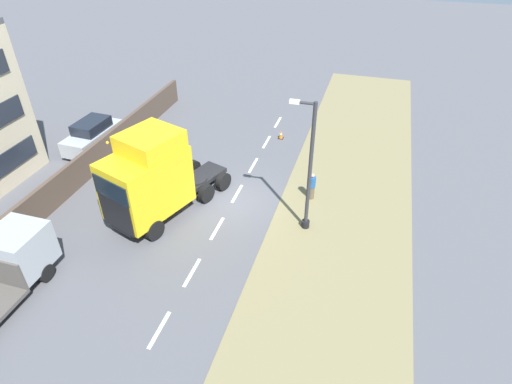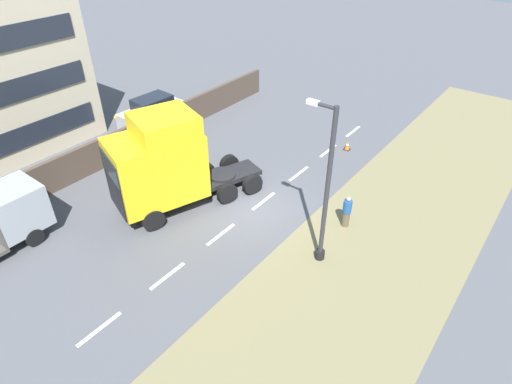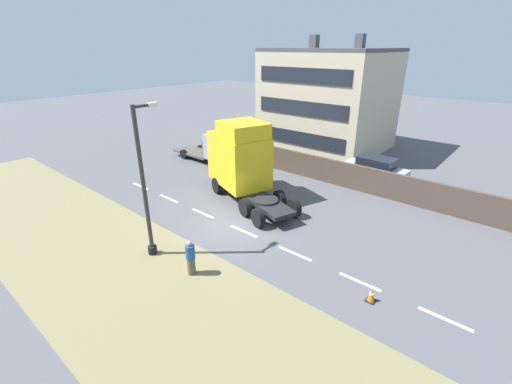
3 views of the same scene
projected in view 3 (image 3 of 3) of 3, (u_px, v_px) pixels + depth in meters
The scene contains 11 objects.
ground_plane at pixel (234, 227), 18.20m from camera, with size 120.00×120.00×0.00m, color #515156.
grass_verge at pixel (133, 281), 13.99m from camera, with size 7.00×44.00×0.01m.
lane_markings at pixel (244, 231), 17.78m from camera, with size 0.16×21.00×0.00m.
boundary_wall at pixel (322, 169), 24.16m from camera, with size 0.25×24.00×1.72m.
building_block at pixel (329, 100), 30.92m from camera, with size 9.07×9.86×9.81m.
lorry_cab at pixel (241, 160), 21.09m from camera, with size 4.74×7.52×4.93m.
flatbed_truck at pixel (217, 148), 27.47m from camera, with size 2.17×6.20×2.52m.
parked_car at pixel (374, 171), 23.51m from camera, with size 2.09×4.38×1.94m.
lamp_post at pixel (146, 193), 14.72m from camera, with size 1.32×0.40×6.79m.
pedestrian at pixel (191, 258), 14.17m from camera, with size 0.39×0.39×1.60m.
traffic_cone_lead at pixel (371, 295), 12.82m from camera, with size 0.36×0.36×0.58m.
Camera 3 is at (-11.43, -11.24, 8.88)m, focal length 24.00 mm.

